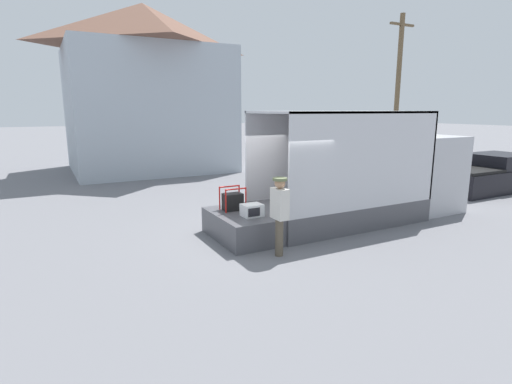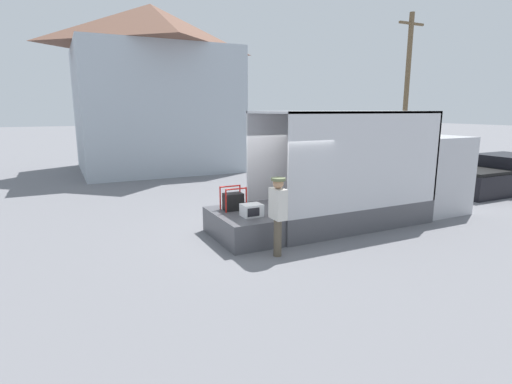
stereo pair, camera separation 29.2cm
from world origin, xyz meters
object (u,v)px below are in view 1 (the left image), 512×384
(utility_pole, at_px, (398,88))
(portable_generator, at_px, (233,201))
(worker_person, at_px, (280,208))
(pickup_truck_black, at_px, (490,175))
(box_truck, at_px, (383,183))
(microwave, at_px, (252,210))

(utility_pole, bearing_deg, portable_generator, -150.45)
(worker_person, xyz_separation_m, pickup_truck_black, (11.40, 2.37, -0.49))
(worker_person, bearing_deg, utility_pole, 35.38)
(portable_generator, xyz_separation_m, utility_pole, (14.43, 8.18, 3.54))
(portable_generator, relative_size, pickup_truck_black, 0.12)
(utility_pole, bearing_deg, worker_person, -144.62)
(worker_person, height_order, pickup_truck_black, worker_person)
(box_truck, bearing_deg, worker_person, -162.08)
(box_truck, height_order, utility_pole, utility_pole)
(box_truck, distance_m, worker_person, 4.84)
(box_truck, bearing_deg, utility_pole, 41.86)
(microwave, bearing_deg, worker_person, -84.93)
(portable_generator, bearing_deg, worker_person, -82.92)
(box_truck, xyz_separation_m, utility_pole, (9.59, 8.59, 3.43))
(box_truck, bearing_deg, microwave, -175.44)
(pickup_truck_black, height_order, utility_pole, utility_pole)
(box_truck, relative_size, pickup_truck_black, 1.36)
(microwave, xyz_separation_m, utility_pole, (14.29, 8.96, 3.62))
(box_truck, relative_size, microwave, 13.92)
(microwave, relative_size, utility_pole, 0.06)
(box_truck, height_order, worker_person, box_truck)
(box_truck, xyz_separation_m, pickup_truck_black, (6.79, 0.88, -0.40))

